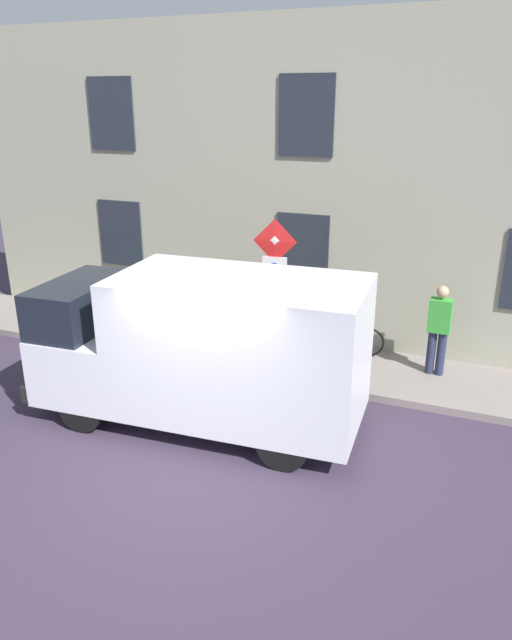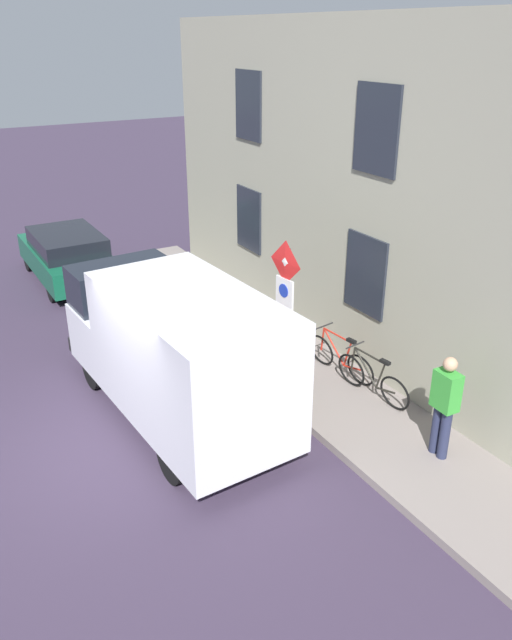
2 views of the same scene
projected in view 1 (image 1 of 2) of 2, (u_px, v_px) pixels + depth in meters
ground_plane at (189, 472)px, 8.53m from camera, size 80.00×80.00×0.00m
sidewalk_slab at (285, 359)px, 12.07m from camera, size 2.04×17.99×0.14m
building_facade at (310, 190)px, 12.15m from camera, size 0.75×15.99×6.54m
sign_post_stacked at (275, 283)px, 10.70m from camera, size 0.17×0.56×2.80m
delivery_van at (204, 347)px, 9.42m from camera, size 2.31×5.44×2.50m
bicycle_black at (341, 338)px, 11.97m from camera, size 0.48×1.71×0.89m
bicycle_red at (296, 331)px, 12.30m from camera, size 0.51×1.72×0.89m
pedestrian at (439, 327)px, 10.95m from camera, size 0.27×0.41×1.72m
litter_bin at (287, 349)px, 11.21m from camera, size 0.44×0.44×0.90m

